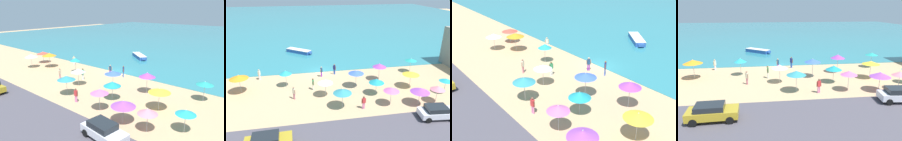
# 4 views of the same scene
# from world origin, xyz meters

# --- Properties ---
(ground_plane) EXTENTS (160.00, 160.00, 0.00)m
(ground_plane) POSITION_xyz_m (0.00, 0.00, 0.00)
(ground_plane) COLOR tan
(sea) EXTENTS (150.00, 110.00, 0.05)m
(sea) POSITION_xyz_m (0.00, 55.00, 0.03)
(sea) COLOR teal
(sea) RESTS_ON ground_plane
(coastal_road) EXTENTS (80.00, 8.00, 0.06)m
(coastal_road) POSITION_xyz_m (0.00, -18.00, 0.03)
(coastal_road) COLOR #4E4952
(coastal_road) RESTS_ON ground_plane
(beach_umbrella_0) EXTENTS (2.37, 2.37, 2.22)m
(beach_umbrella_0) POSITION_xyz_m (-15.11, -4.16, 1.94)
(beach_umbrella_0) COLOR #B2B2B7
(beach_umbrella_0) RESTS_ON ground_plane
(beach_umbrella_1) EXTENTS (2.20, 2.20, 2.52)m
(beach_umbrella_1) POSITION_xyz_m (1.42, -11.53, 2.20)
(beach_umbrella_1) COLOR #B2B2B7
(beach_umbrella_1) RESTS_ON ground_plane
(beach_umbrella_2) EXTENTS (1.74, 1.74, 2.18)m
(beach_umbrella_2) POSITION_xyz_m (15.68, -10.34, 1.91)
(beach_umbrella_2) COLOR #B2B2B7
(beach_umbrella_2) RESTS_ON ground_plane
(beach_umbrella_3) EXTENTS (2.46, 2.46, 2.67)m
(beach_umbrella_3) POSITION_xyz_m (-11.27, -5.34, 2.35)
(beach_umbrella_3) COLOR #B2B2B7
(beach_umbrella_3) RESTS_ON ground_plane
(beach_umbrella_4) EXTENTS (2.02, 2.02, 2.29)m
(beach_umbrella_4) POSITION_xyz_m (6.50, -9.00, 1.95)
(beach_umbrella_4) COLOR #B2B2B7
(beach_umbrella_4) RESTS_ON ground_plane
(beach_umbrella_5) EXTENTS (1.76, 1.76, 2.24)m
(beach_umbrella_5) POSITION_xyz_m (13.19, -12.29, 1.93)
(beach_umbrella_5) COLOR #B2B2B7
(beach_umbrella_5) RESTS_ON ground_plane
(beach_umbrella_6) EXTENTS (1.90, 1.90, 2.43)m
(beach_umbrella_6) POSITION_xyz_m (14.67, -2.63, 2.17)
(beach_umbrella_6) COLOR #B2B2B7
(beach_umbrella_6) RESTS_ON ground_plane
(beach_umbrella_7) EXTENTS (1.73, 1.73, 2.51)m
(beach_umbrella_7) POSITION_xyz_m (-5.30, -4.49, 2.18)
(beach_umbrella_7) COLOR #B2B2B7
(beach_umbrella_7) RESTS_ON ground_plane
(beach_umbrella_8) EXTENTS (2.17, 2.17, 2.46)m
(beach_umbrella_8) POSITION_xyz_m (-13.50, -7.54, 2.15)
(beach_umbrella_8) COLOR #B2B2B7
(beach_umbrella_8) RESTS_ON ground_plane
(beach_umbrella_9) EXTENTS (2.33, 2.33, 2.45)m
(beach_umbrella_9) POSITION_xyz_m (11.90, -7.92, 2.17)
(beach_umbrella_9) COLOR #B2B2B7
(beach_umbrella_9) RESTS_ON ground_plane
(beach_umbrella_10) EXTENTS (1.89, 1.89, 2.41)m
(beach_umbrella_10) POSITION_xyz_m (7.30, -11.95, 2.11)
(beach_umbrella_10) COLOR #B2B2B7
(beach_umbrella_10) RESTS_ON ground_plane
(beach_umbrella_11) EXTENTS (2.18, 2.18, 2.58)m
(beach_umbrella_11) POSITION_xyz_m (4.42, -6.42, 2.29)
(beach_umbrella_11) COLOR #B2B2B7
(beach_umbrella_11) RESTS_ON ground_plane
(beach_umbrella_12) EXTENTS (1.98, 1.98, 2.40)m
(beach_umbrella_12) POSITION_xyz_m (-0.16, -8.30, 2.11)
(beach_umbrella_12) COLOR #B2B2B7
(beach_umbrella_12) RESTS_ON ground_plane
(beach_umbrella_13) EXTENTS (2.05, 2.05, 2.73)m
(beach_umbrella_13) POSITION_xyz_m (8.47, -4.73, 2.39)
(beach_umbrella_13) COLOR #B2B2B7
(beach_umbrella_13) RESTS_ON ground_plane
(beach_umbrella_14) EXTENTS (2.31, 2.31, 2.29)m
(beach_umbrella_14) POSITION_xyz_m (10.74, -12.45, 1.96)
(beach_umbrella_14) COLOR #B2B2B7
(beach_umbrella_14) RESTS_ON ground_plane
(bather_0) EXTENTS (0.36, 0.51, 1.69)m
(bather_0) POSITION_xyz_m (-9.41, -1.31, 0.95)
(bather_0) COLOR white
(bather_0) RESTS_ON ground_plane
(bather_1) EXTENTS (0.39, 0.48, 1.68)m
(bather_1) POSITION_xyz_m (0.03, -1.88, 0.94)
(bather_1) COLOR purple
(bather_1) RESTS_ON ground_plane
(bather_2) EXTENTS (0.23, 0.57, 1.72)m
(bather_2) POSITION_xyz_m (-1.61, -6.19, 0.97)
(bather_2) COLOR white
(bather_2) RESTS_ON ground_plane
(bather_3) EXTENTS (0.39, 0.48, 1.73)m
(bather_3) POSITION_xyz_m (-4.20, -8.40, 0.97)
(bather_3) COLOR pink
(bather_3) RESTS_ON ground_plane
(bather_4) EXTENTS (0.56, 0.28, 1.65)m
(bather_4) POSITION_xyz_m (3.85, -12.18, 0.92)
(bather_4) COLOR pink
(bather_4) RESTS_ON ground_plane
(bather_5) EXTENTS (0.41, 0.45, 1.77)m
(bather_5) POSITION_xyz_m (2.19, -1.32, 1.00)
(bather_5) COLOR blue
(bather_5) RESTS_ON ground_plane
(parked_car_0) EXTENTS (4.14, 2.24, 1.46)m
(parked_car_0) POSITION_xyz_m (11.16, -15.54, 0.83)
(parked_car_0) COLOR silver
(parked_car_0) RESTS_ON coastal_road
(skiff_nearshore) EXTENTS (5.33, 4.66, 0.75)m
(skiff_nearshore) POSITION_xyz_m (-3.25, 11.29, 0.43)
(skiff_nearshore) COLOR #2C54A3
(skiff_nearshore) RESTS_ON sea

